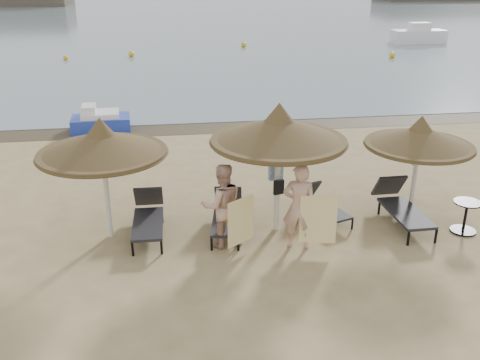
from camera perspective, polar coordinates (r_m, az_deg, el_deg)
The scene contains 22 objects.
ground at distance 11.39m, azimuth 0.56°, elevation -7.76°, with size 160.00×160.00×0.00m, color tan.
sea at distance 89.96m, azimuth -7.52°, elevation 18.25°, with size 200.00×140.00×0.03m, color slate.
wet_sand_strip at distance 20.04m, azimuth -3.50°, elevation 5.60°, with size 200.00×1.60×0.01m, color #463924.
palapa_left at distance 11.56m, azimuth -14.54°, elevation 3.81°, with size 2.77×2.77×2.74m.
palapa_center at distance 11.49m, azimuth 4.16°, elevation 5.30°, with size 2.99×2.99×2.97m.
palapa_right at distance 12.94m, azimuth 18.62°, elevation 4.35°, with size 2.51×2.51×2.49m.
lounger_far_left at distance 12.24m, azimuth -9.77°, elevation -3.77°, with size 0.69×2.00×0.89m.
lounger_near_left at distance 12.21m, azimuth -1.38°, elevation -3.59°, with size 0.93×1.97×0.85m.
lounger_near_right at distance 12.95m, azimuth 8.63°, elevation -2.52°, with size 1.07×1.74×0.74m.
lounger_far_right at distance 13.09m, azimuth 16.76°, elevation -2.55°, with size 0.74×2.13×0.95m.
side_table at distance 13.11m, azimuth 22.88°, elevation -3.72°, with size 0.61×0.61×0.74m.
person_left at distance 11.22m, azimuth -1.93°, elevation -2.05°, with size 1.00×0.65×2.17m, color tan.
person_right at distance 11.19m, azimuth 6.37°, elevation -2.12°, with size 1.02×0.66×2.22m, color tan.
towel_left at distance 11.10m, azimuth 0.09°, elevation -4.41°, with size 0.61×0.44×1.04m.
towel_right at distance 11.21m, azimuth 8.34°, elevation -4.23°, with size 0.76×0.18×1.08m.
bag_patterned at distance 11.97m, azimuth 3.85°, elevation 1.03°, with size 0.35×0.21×0.42m.
bag_dark at distance 11.76m, azimuth 4.15°, elevation -0.76°, with size 0.24×0.15×0.33m.
pedal_boat at distance 20.22m, azimuth -14.70°, elevation 6.11°, with size 2.15×1.35×0.97m.
buoy_left at distance 36.50m, azimuth -18.12°, elevation 12.30°, with size 0.31×0.31×0.31m, color yellow.
buoy_mid at distance 40.44m, azimuth 0.39°, elevation 14.26°, with size 0.39×0.39×0.39m, color yellow.
buoy_right at distance 36.97m, azimuth 15.93°, elevation 12.71°, with size 0.38×0.38×0.38m, color yellow.
buoy_extra at distance 36.69m, azimuth -11.52°, elevation 13.03°, with size 0.39×0.39×0.39m, color yellow.
Camera 1 is at (-1.50, -9.77, 5.66)m, focal length 40.00 mm.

